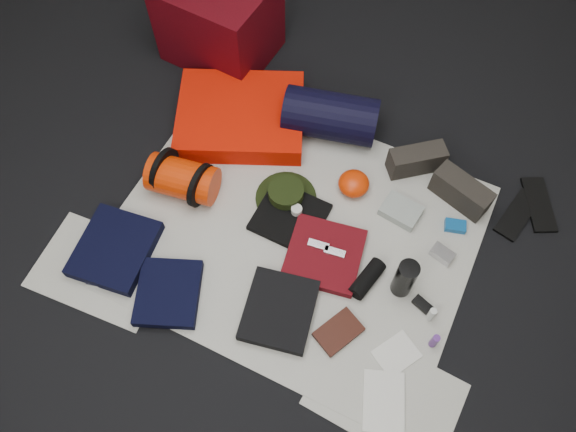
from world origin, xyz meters
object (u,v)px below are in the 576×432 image
at_px(red_cabinet, 219,19).
at_px(sleeping_pad, 241,116).
at_px(stuff_sack, 183,179).
at_px(compact_camera, 442,254).
at_px(paperback_book, 339,332).
at_px(navy_duffel, 330,116).
at_px(water_bottle, 405,278).

xyz_separation_m(red_cabinet, sleeping_pad, (0.33, -0.41, -0.16)).
relative_size(stuff_sack, compact_camera, 3.10).
bearing_deg(paperback_book, navy_duffel, 142.23).
relative_size(compact_camera, paperback_book, 0.53).
distance_m(navy_duffel, water_bottle, 0.90).
xyz_separation_m(sleeping_pad, navy_duffel, (0.43, 0.15, 0.06)).
xyz_separation_m(navy_duffel, paperback_book, (0.47, -0.95, -0.11)).
distance_m(red_cabinet, sleeping_pad, 0.55).
distance_m(stuff_sack, compact_camera, 1.24).
distance_m(navy_duffel, compact_camera, 0.86).
xyz_separation_m(sleeping_pad, paperback_book, (0.89, -0.80, -0.04)).
bearing_deg(paperback_book, compact_camera, 88.48).
bearing_deg(water_bottle, stuff_sack, 178.73).
distance_m(stuff_sack, water_bottle, 1.11).
relative_size(sleeping_pad, water_bottle, 2.80).
distance_m(sleeping_pad, compact_camera, 1.20).
distance_m(water_bottle, compact_camera, 0.27).
bearing_deg(sleeping_pad, compact_camera, -12.82).
bearing_deg(navy_duffel, red_cabinet, 147.87).
bearing_deg(water_bottle, navy_duffel, 134.28).
relative_size(stuff_sack, water_bottle, 1.42).
bearing_deg(navy_duffel, paperback_book, -77.46).
bearing_deg(compact_camera, red_cabinet, 170.05).
bearing_deg(compact_camera, sleeping_pad, -178.60).
distance_m(compact_camera, paperback_book, 0.60).
height_order(red_cabinet, sleeping_pad, red_cabinet).
height_order(navy_duffel, compact_camera, navy_duffel).
distance_m(navy_duffel, paperback_book, 1.06).
relative_size(water_bottle, paperback_book, 1.17).
bearing_deg(stuff_sack, compact_camera, 9.40).
xyz_separation_m(navy_duffel, water_bottle, (0.63, -0.65, -0.01)).
distance_m(red_cabinet, water_bottle, 1.66).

